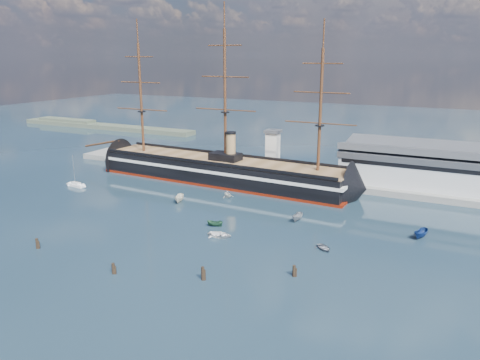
% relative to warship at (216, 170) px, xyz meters
% --- Properties ---
extents(ground, '(600.00, 600.00, 0.00)m').
position_rel_warship_xyz_m(ground, '(12.36, -20.00, -4.04)').
color(ground, '#172835').
rests_on(ground, ground).
extents(quay, '(180.00, 18.00, 2.00)m').
position_rel_warship_xyz_m(quay, '(22.36, 16.00, -4.04)').
color(quay, slate).
rests_on(quay, ground).
extents(warehouse, '(63.00, 21.00, 11.60)m').
position_rel_warship_xyz_m(warehouse, '(70.36, 20.00, 3.95)').
color(warehouse, '#B7BABC').
rests_on(warehouse, ground).
extents(quay_tower, '(5.00, 5.00, 15.00)m').
position_rel_warship_xyz_m(quay_tower, '(15.36, 13.00, 5.72)').
color(quay_tower, silver).
rests_on(quay_tower, ground).
extents(shoreline, '(120.00, 10.00, 4.00)m').
position_rel_warship_xyz_m(shoreline, '(-126.87, 75.00, -2.59)').
color(shoreline, '#3F4C38').
rests_on(shoreline, ground).
extents(warship, '(113.23, 20.26, 53.94)m').
position_rel_warship_xyz_m(warship, '(0.00, 0.00, 0.00)').
color(warship, black).
rests_on(warship, ground).
extents(sailboat, '(6.78, 2.92, 10.49)m').
position_rel_warship_xyz_m(sailboat, '(-37.78, -26.48, -3.37)').
color(sailboat, white).
rests_on(sailboat, ground).
extents(motorboat_a, '(7.14, 4.58, 2.68)m').
position_rel_warship_xyz_m(motorboat_a, '(2.03, -25.54, -4.04)').
color(motorboat_a, silver).
rests_on(motorboat_a, ground).
extents(motorboat_b, '(1.70, 3.77, 1.72)m').
position_rel_warship_xyz_m(motorboat_b, '(25.79, -44.00, -4.04)').
color(motorboat_b, white).
rests_on(motorboat_b, ground).
extents(motorboat_c, '(6.05, 2.42, 2.39)m').
position_rel_warship_xyz_m(motorboat_c, '(38.43, -25.11, -4.04)').
color(motorboat_c, gray).
rests_on(motorboat_c, ground).
extents(motorboat_d, '(5.59, 6.51, 2.23)m').
position_rel_warship_xyz_m(motorboat_d, '(12.44, -14.91, -4.04)').
color(motorboat_d, silver).
rests_on(motorboat_d, ground).
extents(motorboat_e, '(2.71, 2.80, 1.30)m').
position_rel_warship_xyz_m(motorboat_e, '(50.09, -40.21, -4.04)').
color(motorboat_e, slate).
rests_on(motorboat_e, ground).
extents(motorboat_f, '(6.88, 4.16, 2.59)m').
position_rel_warship_xyz_m(motorboat_f, '(68.54, -23.40, -4.04)').
color(motorboat_f, navy).
rests_on(motorboat_f, ground).
extents(motorboat_g, '(3.33, 4.99, 1.87)m').
position_rel_warship_xyz_m(motorboat_g, '(21.24, -38.40, -4.04)').
color(motorboat_g, '#235133').
rests_on(motorboat_g, ground).
extents(piling_near_left, '(0.64, 0.64, 3.08)m').
position_rel_warship_xyz_m(piling_near_left, '(-7.42, -68.13, -4.04)').
color(piling_near_left, black).
rests_on(piling_near_left, ground).
extents(piling_near_mid, '(0.64, 0.64, 2.99)m').
position_rel_warship_xyz_m(piling_near_mid, '(16.37, -70.31, -4.04)').
color(piling_near_mid, black).
rests_on(piling_near_mid, ground).
extents(piling_near_right, '(0.64, 0.64, 3.45)m').
position_rel_warship_xyz_m(piling_near_right, '(33.47, -64.66, -4.04)').
color(piling_near_right, black).
rests_on(piling_near_right, ground).
extents(piling_far_right, '(0.64, 0.64, 3.04)m').
position_rel_warship_xyz_m(piling_far_right, '(48.61, -55.45, -4.04)').
color(piling_far_right, black).
rests_on(piling_far_right, ground).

